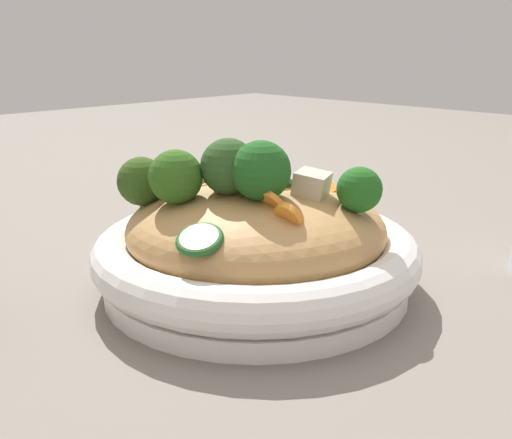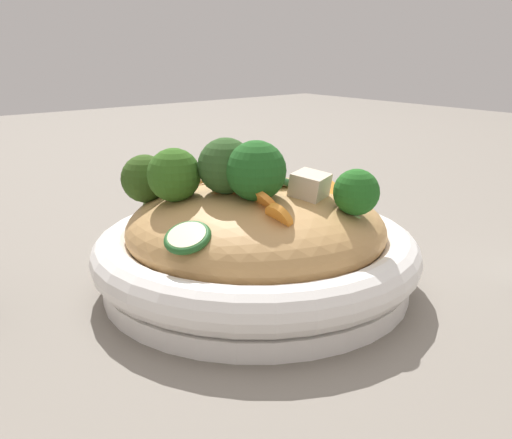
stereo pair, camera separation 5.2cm
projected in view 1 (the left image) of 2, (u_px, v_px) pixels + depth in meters
The scene contains 7 objects.
ground_plane at pixel (256, 287), 0.54m from camera, with size 3.00×3.00×0.00m, color slate.
serving_bowl at pixel (256, 258), 0.53m from camera, with size 0.29×0.29×0.06m.
noodle_heap at pixel (256, 228), 0.53m from camera, with size 0.23×0.23×0.08m.
broccoli_florets at pixel (225, 177), 0.49m from camera, with size 0.16×0.22×0.08m.
carrot_coins at pixel (250, 196), 0.50m from camera, with size 0.12×0.17×0.03m.
zucchini_slices at pixel (243, 196), 0.49m from camera, with size 0.16×0.09×0.04m.
chicken_chunks at pixel (296, 183), 0.51m from camera, with size 0.04×0.10×0.03m.
Camera 1 is at (-0.36, -0.35, 0.22)m, focal length 41.07 mm.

